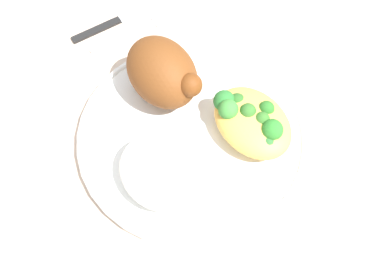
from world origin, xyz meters
TOP-DOWN VIEW (x-y plane):
  - ground_plane at (0.00, 0.00)m, footprint 2.00×2.00m
  - plate at (0.00, 0.00)m, footprint 0.30×0.30m
  - roasted_chicken at (-0.07, 0.01)m, footprint 0.12×0.08m
  - rice_pile at (0.03, -0.07)m, footprint 0.10×0.09m
  - mac_cheese_with_broccoli at (0.04, 0.06)m, footprint 0.11×0.09m
  - fork at (-0.20, 0.04)m, footprint 0.02×0.14m
  - knife at (-0.23, 0.03)m, footprint 0.03×0.19m

SIDE VIEW (x-z plane):
  - ground_plane at x=0.00m, z-range 0.00..0.00m
  - fork at x=-0.20m, z-range 0.00..0.01m
  - knife at x=-0.23m, z-range 0.00..0.01m
  - plate at x=0.00m, z-range 0.00..0.02m
  - rice_pile at x=0.03m, z-range 0.02..0.05m
  - mac_cheese_with_broccoli at x=0.04m, z-range 0.01..0.06m
  - roasted_chicken at x=-0.07m, z-range 0.02..0.10m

